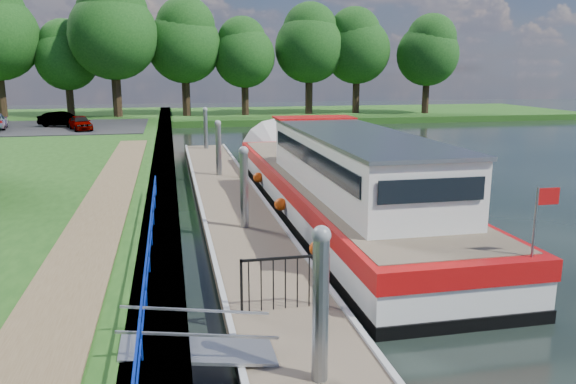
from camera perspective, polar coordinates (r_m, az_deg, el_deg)
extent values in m
cube|color=#473D2D|center=(23.83, -12.58, 0.36)|extent=(1.10, 90.00, 0.78)
cube|color=#1B4313|center=(62.17, 1.30, 7.87)|extent=(60.00, 18.00, 0.60)
cube|color=brown|center=(17.07, -19.03, -3.38)|extent=(1.60, 40.00, 0.05)
cube|color=black|center=(47.37, -22.74, 6.10)|extent=(14.00, 12.00, 0.06)
cube|color=#0C2DBF|center=(11.96, -14.17, -6.38)|extent=(0.04, 18.00, 0.04)
cube|color=#0C2DBF|center=(12.07, -14.09, -7.95)|extent=(0.03, 18.00, 0.03)
cylinder|color=#0C2DBF|center=(9.31, -14.70, -14.25)|extent=(0.04, 0.04, 0.72)
cylinder|color=#0C2DBF|center=(11.13, -14.26, -9.67)|extent=(0.04, 0.04, 0.72)
cylinder|color=#0C2DBF|center=(13.01, -13.95, -6.39)|extent=(0.04, 0.04, 0.72)
cylinder|color=#0C2DBF|center=(14.92, -13.72, -3.95)|extent=(0.04, 0.04, 0.72)
cylinder|color=#0C2DBF|center=(16.85, -13.54, -2.06)|extent=(0.04, 0.04, 0.72)
cylinder|color=#0C2DBF|center=(18.79, -13.40, -0.56)|extent=(0.04, 0.04, 0.72)
cylinder|color=#0C2DBF|center=(20.75, -13.29, 0.66)|extent=(0.04, 0.04, 0.72)
cube|color=brown|center=(22.01, -5.96, -0.69)|extent=(2.50, 30.00, 0.24)
cube|color=#9EA0A3|center=(10.90, 1.06, -16.08)|extent=(2.30, 5.00, 0.30)
cube|color=#9EA0A3|center=(18.22, -4.60, -4.19)|extent=(2.30, 5.00, 0.30)
cube|color=#9EA0A3|center=(25.95, -6.89, 0.78)|extent=(2.30, 5.00, 0.30)
cube|color=#9EA0A3|center=(33.80, -8.12, 3.46)|extent=(2.30, 5.00, 0.30)
cube|color=#9EA0A3|center=(22.12, -2.90, -0.17)|extent=(0.12, 30.00, 0.06)
cube|color=#9EA0A3|center=(21.89, -9.07, -0.45)|extent=(0.12, 30.00, 0.06)
cylinder|color=gray|center=(9.12, 3.27, -14.66)|extent=(0.26, 0.26, 3.40)
sphere|color=gray|center=(8.49, 3.42, -4.39)|extent=(0.30, 0.30, 0.30)
cylinder|color=gray|center=(17.47, -4.45, -1.35)|extent=(0.26, 0.26, 3.40)
sphere|color=gray|center=(17.14, -4.54, 4.17)|extent=(0.30, 0.30, 0.30)
cylinder|color=gray|center=(26.25, -7.04, 3.24)|extent=(0.26, 0.26, 3.40)
sphere|color=gray|center=(26.04, -7.14, 6.94)|extent=(0.30, 0.30, 0.30)
cylinder|color=gray|center=(35.14, -8.34, 5.52)|extent=(0.26, 0.26, 3.40)
sphere|color=gray|center=(34.98, -8.43, 8.29)|extent=(0.30, 0.30, 0.30)
cube|color=#A5A8AD|center=(9.99, -9.05, -15.51)|extent=(2.58, 1.00, 0.43)
cube|color=#A5A8AD|center=(9.33, -8.99, -14.16)|extent=(2.58, 0.04, 0.41)
cube|color=#A5A8AD|center=(10.20, -9.29, -11.77)|extent=(2.58, 0.04, 0.41)
cube|color=black|center=(11.43, -4.75, -9.55)|extent=(0.05, 0.05, 1.15)
cube|color=black|center=(11.77, 4.08, -8.88)|extent=(0.05, 0.05, 1.15)
cube|color=black|center=(11.38, -0.27, -6.71)|extent=(1.85, 0.05, 0.05)
cube|color=black|center=(11.45, -4.00, -9.50)|extent=(0.02, 0.02, 1.10)
cube|color=black|center=(11.48, -2.75, -9.42)|extent=(0.02, 0.02, 1.10)
cube|color=black|center=(11.52, -1.50, -9.33)|extent=(0.02, 0.02, 1.10)
cube|color=black|center=(11.57, -0.27, -9.24)|extent=(0.02, 0.02, 1.10)
cube|color=black|center=(11.62, 0.95, -9.14)|extent=(0.02, 0.02, 1.10)
cube|color=black|center=(11.67, 2.17, -9.05)|extent=(0.02, 0.02, 1.10)
cube|color=black|center=(11.73, 3.36, -8.94)|extent=(0.02, 0.02, 1.10)
cube|color=black|center=(21.02, 4.40, -2.01)|extent=(4.00, 20.00, 0.55)
cube|color=silver|center=(20.88, 4.42, -0.42)|extent=(3.96, 19.90, 0.65)
cube|color=#AD0C0C|center=(20.76, 4.45, 1.09)|extent=(4.04, 20.00, 0.48)
cube|color=brown|center=(20.72, 4.46, 1.74)|extent=(3.68, 19.20, 0.04)
cone|color=silver|center=(30.84, -1.00, 3.67)|extent=(4.00, 1.50, 4.00)
cube|color=silver|center=(18.22, 6.71, 3.03)|extent=(3.00, 11.00, 1.75)
cube|color=gray|center=(18.09, 6.79, 5.90)|extent=(3.10, 11.20, 0.10)
cube|color=black|center=(17.76, 2.07, 3.68)|extent=(0.04, 10.00, 0.55)
cube|color=black|center=(18.72, 11.16, 3.90)|extent=(0.04, 10.00, 0.55)
cube|color=black|center=(23.46, 2.41, 5.81)|extent=(2.60, 0.04, 0.55)
cube|color=black|center=(13.13, 14.44, 0.16)|extent=(2.60, 0.04, 0.55)
cube|color=#AD0C0C|center=(23.05, 2.64, 7.57)|extent=(3.20, 1.60, 0.06)
cylinder|color=gray|center=(12.61, 23.79, -2.89)|extent=(0.05, 0.05, 1.50)
cube|color=#AD0C0C|center=(12.63, 24.93, -0.40)|extent=(0.50, 0.02, 0.35)
sphere|color=#F9550D|center=(14.75, 3.03, -5.77)|extent=(0.44, 0.44, 0.44)
sphere|color=#F9550D|center=(19.44, -0.76, -1.26)|extent=(0.44, 0.44, 0.44)
sphere|color=#F9550D|center=(24.25, -3.05, 1.48)|extent=(0.44, 0.44, 0.44)
imported|color=#594C47|center=(14.76, 6.36, 0.83)|extent=(0.62, 0.74, 1.72)
cylinder|color=#332316|center=(59.74, -27.10, 8.66)|extent=(0.83, 0.83, 4.21)
cylinder|color=#332316|center=(59.03, -21.25, 8.60)|extent=(0.70, 0.70, 3.10)
sphere|color=#113810|center=(58.95, -21.55, 12.43)|extent=(5.85, 5.85, 5.85)
sphere|color=#113810|center=(59.18, -21.81, 13.83)|extent=(4.65, 4.65, 4.65)
cylinder|color=#332316|center=(55.95, -16.98, 9.34)|extent=(0.84, 0.84, 4.29)
sphere|color=#113810|center=(55.97, -17.35, 14.95)|extent=(8.10, 8.10, 8.10)
sphere|color=#113810|center=(56.26, -17.42, 17.00)|extent=(6.44, 6.44, 6.44)
cylinder|color=#332316|center=(57.78, -10.30, 9.53)|extent=(0.79, 0.79, 3.83)
sphere|color=#113810|center=(57.75, -10.50, 14.39)|extent=(7.24, 7.24, 7.24)
sphere|color=#113810|center=(57.63, -10.37, 16.20)|extent=(5.75, 5.75, 5.75)
cylinder|color=#332316|center=(58.01, -4.37, 9.42)|extent=(0.72, 0.72, 3.26)
sphere|color=#113810|center=(57.94, -4.44, 13.54)|extent=(6.16, 6.16, 6.16)
sphere|color=#113810|center=(58.21, -4.70, 15.04)|extent=(4.89, 4.89, 4.89)
cylinder|color=#332316|center=(59.55, 2.14, 9.77)|extent=(0.78, 0.78, 3.77)
sphere|color=#113810|center=(59.52, 2.18, 14.41)|extent=(7.13, 7.13, 7.13)
sphere|color=#113810|center=(59.87, 2.26, 16.11)|extent=(5.66, 5.66, 5.66)
cylinder|color=#332316|center=(61.03, 6.92, 9.70)|extent=(0.77, 0.77, 3.65)
sphere|color=#113810|center=(60.99, 7.04, 14.08)|extent=(6.89, 6.89, 6.89)
sphere|color=#113810|center=(60.96, 6.75, 15.70)|extent=(5.47, 5.47, 5.47)
cylinder|color=#332316|center=(61.97, 13.79, 9.36)|extent=(0.74, 0.74, 3.41)
sphere|color=#113810|center=(61.92, 14.01, 13.38)|extent=(6.43, 6.43, 6.43)
sphere|color=#113810|center=(61.88, 14.38, 14.86)|extent=(5.11, 5.11, 5.11)
imported|color=#999999|center=(44.03, -20.35, 6.63)|extent=(2.25, 3.44, 1.09)
imported|color=#999999|center=(47.02, -22.01, 6.87)|extent=(3.72, 2.60, 1.16)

